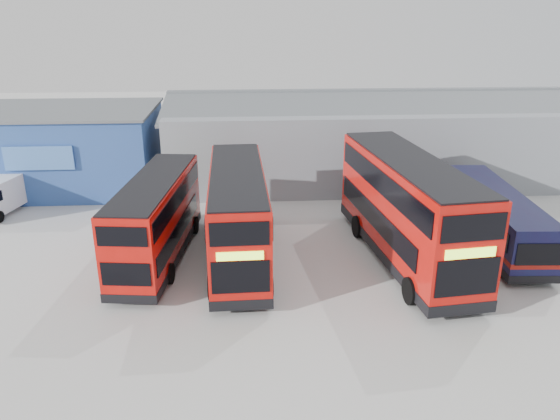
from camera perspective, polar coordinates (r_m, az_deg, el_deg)
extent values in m
plane|color=#AEADA8|center=(20.90, 2.46, -12.15)|extent=(120.00, 120.00, 0.00)
cube|color=navy|center=(38.47, -21.81, 5.94)|extent=(12.00, 8.00, 5.00)
cube|color=#555A5E|center=(37.96, -22.32, 9.65)|extent=(12.30, 8.30, 0.15)
cube|color=#4577C5|center=(34.60, -23.89, 4.98)|extent=(3.96, 0.15, 1.40)
cube|color=gray|center=(39.75, 11.15, 7.47)|extent=(30.00, 12.00, 5.00)
cube|color=#555A5E|center=(36.57, 12.52, 10.65)|extent=(30.50, 6.33, 1.29)
cube|color=#555A5E|center=(41.91, 10.47, 12.02)|extent=(30.50, 6.33, 1.29)
cube|color=red|center=(25.78, -12.80, -0.83)|extent=(3.22, 9.44, 3.57)
cube|color=black|center=(26.40, -12.53, -4.08)|extent=(3.26, 9.47, 0.40)
cube|color=black|center=(25.35, -10.49, -2.06)|extent=(0.92, 7.79, 0.84)
cube|color=black|center=(25.94, -15.31, -1.92)|extent=(0.92, 7.79, 0.84)
cube|color=black|center=(25.14, -10.53, 1.40)|extent=(1.02, 8.67, 0.84)
cube|color=black|center=(25.74, -15.39, 1.45)|extent=(1.02, 8.67, 0.84)
cube|color=black|center=(30.17, -10.47, 1.50)|extent=(1.97, 0.26, 1.19)
cube|color=black|center=(29.69, -10.67, 4.39)|extent=(1.97, 0.26, 0.84)
cube|color=#BDF934|center=(29.93, -10.57, 2.94)|extent=(1.58, 0.21, 0.31)
cube|color=black|center=(21.95, -15.81, -6.51)|extent=(1.93, 0.26, 0.97)
cube|color=black|center=(21.29, -16.22, -2.70)|extent=(1.93, 0.26, 0.79)
cube|color=black|center=(25.19, -13.12, 2.98)|extent=(3.07, 9.29, 0.09)
cylinder|color=black|center=(29.03, -8.91, -1.56)|extent=(0.38, 0.94, 0.92)
cylinder|color=black|center=(29.53, -12.93, -1.46)|extent=(0.38, 0.94, 0.92)
cylinder|color=black|center=(24.12, -11.48, -6.54)|extent=(0.38, 0.94, 0.92)
cylinder|color=black|center=(24.72, -16.27, -6.29)|extent=(0.38, 0.94, 0.92)
cube|color=red|center=(25.08, -4.43, -0.42)|extent=(2.72, 10.31, 3.95)
cube|color=black|center=(25.78, -4.32, -4.12)|extent=(2.76, 10.35, 0.44)
cube|color=black|center=(25.64, -7.18, -1.16)|extent=(0.29, 8.68, 0.93)
cube|color=black|center=(25.65, -1.65, -0.99)|extent=(0.29, 8.68, 0.93)
cube|color=black|center=(24.70, -7.38, 2.07)|extent=(0.31, 9.66, 0.93)
cube|color=black|center=(24.72, -1.63, 2.25)|extent=(0.31, 9.66, 0.93)
cube|color=black|center=(20.62, -4.14, -7.01)|extent=(2.20, 0.11, 1.32)
cube|color=black|center=(19.87, -4.27, -2.53)|extent=(2.20, 0.11, 0.93)
cube|color=#BDF934|center=(20.22, -4.20, -4.82)|extent=(1.76, 0.09, 0.34)
cube|color=black|center=(30.11, -4.57, 2.09)|extent=(2.15, 0.11, 1.07)
cube|color=black|center=(29.60, -4.66, 5.32)|extent=(2.15, 0.11, 0.88)
cube|color=black|center=(24.44, -4.55, 3.95)|extent=(2.57, 10.16, 0.10)
cylinder|color=black|center=(22.63, -7.14, -8.05)|extent=(0.34, 1.02, 1.01)
cylinder|color=black|center=(22.64, -1.15, -7.85)|extent=(0.34, 1.02, 1.01)
cylinder|color=black|center=(28.17, -6.80, -2.04)|extent=(0.34, 1.02, 1.01)
cylinder|color=black|center=(28.19, -2.04, -1.89)|extent=(0.34, 1.02, 1.01)
cube|color=red|center=(25.69, 13.13, 0.25)|extent=(4.04, 11.69, 4.42)
cube|color=black|center=(26.44, 12.78, -3.79)|extent=(4.09, 11.74, 0.49)
cube|color=black|center=(25.75, 9.83, -0.68)|extent=(1.19, 9.65, 1.04)
cube|color=black|center=(26.80, 15.41, -0.29)|extent=(1.19, 9.65, 1.04)
cube|color=black|center=(24.76, 10.42, 2.95)|extent=(1.31, 10.73, 1.04)
cube|color=black|center=(25.84, 16.20, 3.22)|extent=(1.31, 10.73, 1.04)
cube|color=black|center=(21.24, 18.98, -6.68)|extent=(2.44, 0.34, 1.47)
cube|color=black|center=(20.45, 19.61, -1.78)|extent=(2.44, 0.34, 1.04)
cube|color=#BDF934|center=(20.82, 19.30, -4.29)|extent=(1.95, 0.27, 0.38)
cube|color=black|center=(30.95, 8.96, 2.82)|extent=(2.39, 0.33, 1.20)
cube|color=black|center=(30.41, 9.16, 6.34)|extent=(2.39, 0.33, 0.98)
cube|color=black|center=(25.02, 13.54, 5.04)|extent=(3.86, 11.51, 0.11)
cylinder|color=black|center=(22.71, 13.53, -8.22)|extent=(0.48, 1.17, 1.13)
cylinder|color=black|center=(23.83, 19.36, -7.43)|extent=(0.48, 1.17, 1.13)
cylinder|color=black|center=(28.48, 8.15, -1.73)|extent=(0.48, 1.17, 1.13)
cylinder|color=black|center=(29.38, 13.01, -1.35)|extent=(0.48, 1.17, 1.13)
cube|color=#0D133D|center=(29.19, 21.50, -0.49)|extent=(2.76, 9.92, 2.36)
cube|color=black|center=(29.55, 21.25, -2.34)|extent=(2.79, 9.96, 0.36)
cube|color=maroon|center=(29.34, 21.40, -1.26)|extent=(2.78, 9.95, 0.22)
cube|color=black|center=(29.28, 23.84, 0.02)|extent=(0.49, 8.20, 0.85)
cube|color=black|center=(28.43, 19.67, 0.01)|extent=(0.49, 8.20, 0.85)
cube|color=black|center=(33.50, 18.58, 2.80)|extent=(2.01, 0.15, 1.16)
cube|color=black|center=(25.00, 25.52, -4.23)|extent=(1.96, 0.15, 0.98)
cylinder|color=black|center=(32.95, 20.88, 0.03)|extent=(0.34, 0.94, 0.93)
cylinder|color=black|center=(32.24, 17.33, 0.02)|extent=(0.34, 0.94, 0.93)
cylinder|color=black|center=(27.68, 25.30, -4.53)|extent=(0.34, 0.94, 0.93)
cylinder|color=black|center=(26.82, 21.17, -4.69)|extent=(0.34, 0.94, 0.93)
cube|color=white|center=(35.35, -27.23, 1.64)|extent=(2.91, 4.98, 1.78)
cylinder|color=black|center=(37.32, -26.72, 1.29)|extent=(0.37, 0.71, 0.67)
cylinder|color=black|center=(36.29, -24.43, 1.15)|extent=(0.37, 0.71, 0.67)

